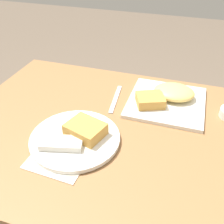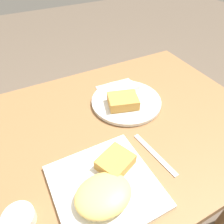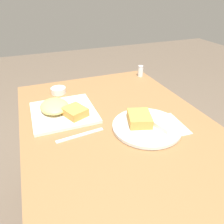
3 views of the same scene
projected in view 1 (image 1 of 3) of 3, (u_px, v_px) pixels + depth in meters
name	position (u px, v px, depth m)	size (l,w,h in m)	color
dining_table	(113.00, 146.00, 0.93)	(1.09, 0.80, 0.72)	olive
menu_card	(68.00, 145.00, 0.82)	(0.18, 0.27, 0.00)	beige
plate_square_near	(167.00, 98.00, 1.00)	(0.28, 0.28, 0.06)	white
plate_oval_far	(77.00, 137.00, 0.82)	(0.28, 0.28, 0.05)	white
butter_knife	(116.00, 99.00, 1.03)	(0.04, 0.20, 0.00)	silver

